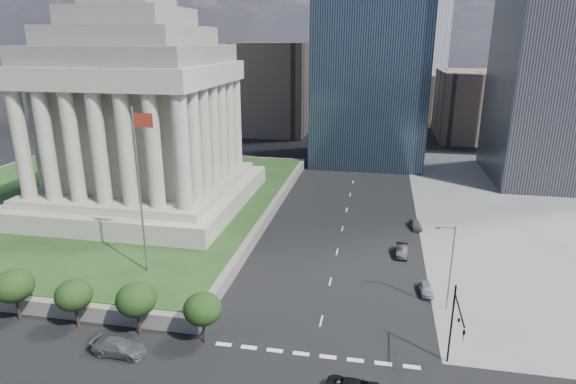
% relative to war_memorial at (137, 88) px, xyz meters
% --- Properties ---
extents(ground, '(500.00, 500.00, 0.00)m').
position_rel_war_memorial_xyz_m(ground, '(34.00, 52.00, -21.40)').
color(ground, black).
rests_on(ground, ground).
extents(plaza_terrace, '(66.00, 70.00, 1.80)m').
position_rel_war_memorial_xyz_m(plaza_terrace, '(-11.00, 2.00, -20.50)').
color(plaza_terrace, slate).
rests_on(plaza_terrace, ground).
extents(plaza_lawn, '(64.00, 68.00, 0.10)m').
position_rel_war_memorial_xyz_m(plaza_lawn, '(-11.00, 2.00, -19.55)').
color(plaza_lawn, '#1E3817').
rests_on(plaza_lawn, plaza_terrace).
extents(war_memorial, '(34.00, 34.00, 39.00)m').
position_rel_war_memorial_xyz_m(war_memorial, '(0.00, 0.00, 0.00)').
color(war_memorial, gray).
rests_on(war_memorial, plaza_lawn).
extents(flagpole, '(2.52, 0.24, 20.00)m').
position_rel_war_memorial_xyz_m(flagpole, '(12.17, -24.00, -8.29)').
color(flagpole, slate).
rests_on(flagpole, plaza_lawn).
extents(midrise_glass, '(26.00, 26.00, 60.00)m').
position_rel_war_memorial_xyz_m(midrise_glass, '(36.00, 47.00, 8.60)').
color(midrise_glass, black).
rests_on(midrise_glass, ground).
extents(building_filler_ne, '(20.00, 30.00, 20.00)m').
position_rel_war_memorial_xyz_m(building_filler_ne, '(66.00, 82.00, -11.40)').
color(building_filler_ne, brown).
rests_on(building_filler_ne, ground).
extents(building_filler_nw, '(24.00, 30.00, 28.00)m').
position_rel_war_memorial_xyz_m(building_filler_nw, '(4.00, 82.00, -7.40)').
color(building_filler_nw, brown).
rests_on(building_filler_nw, ground).
extents(traffic_signal_ne, '(0.30, 5.74, 8.00)m').
position_rel_war_memorial_xyz_m(traffic_signal_ne, '(46.50, -34.30, -16.15)').
color(traffic_signal_ne, black).
rests_on(traffic_signal_ne, ground).
extents(street_lamp_north, '(2.13, 0.22, 10.00)m').
position_rel_war_memorial_xyz_m(street_lamp_north, '(47.33, -23.00, -15.74)').
color(street_lamp_north, slate).
rests_on(street_lamp_north, ground).
extents(suv_grey, '(2.31, 5.35, 1.53)m').
position_rel_war_memorial_xyz_m(suv_grey, '(15.64, -37.37, -20.63)').
color(suv_grey, '#4F5156').
rests_on(suv_grey, ground).
extents(parked_sedan_near, '(3.79, 1.78, 1.26)m').
position_rel_war_memorial_xyz_m(parked_sedan_near, '(45.50, -19.72, -20.77)').
color(parked_sedan_near, gray).
rests_on(parked_sedan_near, ground).
extents(parked_sedan_mid, '(1.59, 4.46, 1.46)m').
position_rel_war_memorial_xyz_m(parked_sedan_mid, '(43.00, -9.33, -20.67)').
color(parked_sedan_mid, black).
rests_on(parked_sedan_mid, ground).
extents(parked_sedan_far, '(4.08, 2.12, 1.32)m').
position_rel_war_memorial_xyz_m(parked_sedan_far, '(45.50, 1.36, -20.74)').
color(parked_sedan_far, '#4B4E52').
rests_on(parked_sedan_far, ground).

